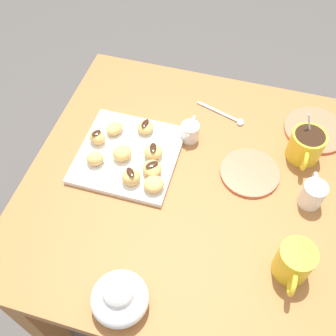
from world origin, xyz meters
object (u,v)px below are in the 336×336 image
saucer_coral_right (250,173)px  beignet_7 (95,158)px  beignet_3 (154,184)px  saucer_coral_left (315,130)px  dining_table (183,207)px  beignet_6 (115,128)px  beignet_8 (145,127)px  beignet_5 (122,153)px  coffee_mug_yellow_right (294,262)px  ice_cream_bowl (120,298)px  beignet_2 (153,152)px  beignet_4 (97,138)px  cream_pitcher_white (313,193)px  beignet_1 (152,169)px  pastry_plate_square (128,155)px  beignet_0 (131,177)px  coffee_mug_yellow_left (306,145)px  chocolate_sauce_pitcher (190,131)px

saucer_coral_right → beignet_7: beignet_7 is taller
beignet_3 → saucer_coral_left: bearing=129.9°
dining_table → beignet_6: 0.31m
beignet_8 → beignet_5: bearing=-16.2°
beignet_8 → coffee_mug_yellow_right: bearing=55.6°
saucer_coral_right → beignet_7: 0.42m
saucer_coral_right → beignet_6: 0.40m
ice_cream_bowl → beignet_5: bearing=-161.0°
beignet_2 → beignet_4: size_ratio=1.05×
cream_pitcher_white → saucer_coral_right: size_ratio=0.65×
beignet_4 → beignet_5: 0.09m
saucer_coral_right → ice_cream_bowl: bearing=-27.1°
saucer_coral_right → coffee_mug_yellow_right: bearing=27.8°
beignet_1 → beignet_7: beignet_7 is taller
pastry_plate_square → beignet_7: size_ratio=5.75×
coffee_mug_yellow_right → beignet_5: bearing=-112.3°
pastry_plate_square → coffee_mug_yellow_right: coffee_mug_yellow_right is taller
pastry_plate_square → beignet_4: (-0.01, -0.10, 0.03)m
beignet_0 → beignet_5: (-0.07, -0.05, -0.00)m
beignet_3 → coffee_mug_yellow_left: bearing=121.8°
beignet_3 → beignet_2: bearing=-162.3°
coffee_mug_yellow_left → chocolate_sauce_pitcher: bearing=-86.0°
saucer_coral_left → beignet_5: (0.26, -0.51, 0.03)m
chocolate_sauce_pitcher → beignet_6: (0.05, -0.21, 0.00)m
beignet_3 → beignet_8: size_ratio=1.10×
dining_table → beignet_4: beignet_4 is taller
cream_pitcher_white → chocolate_sauce_pitcher: 0.37m
chocolate_sauce_pitcher → beignet_5: (0.13, -0.16, 0.00)m
saucer_coral_right → beignet_8: (-0.06, -0.31, 0.03)m
beignet_5 → beignet_1: bearing=74.5°
chocolate_sauce_pitcher → beignet_2: bearing=-36.6°
beignet_0 → saucer_coral_left: bearing=125.5°
saucer_coral_left → beignet_4: bearing=-69.2°
beignet_4 → saucer_coral_left: bearing=110.8°
beignet_1 → beignet_3: same height
beignet_4 → beignet_6: beignet_4 is taller
dining_table → beignet_7: (0.02, -0.25, 0.17)m
coffee_mug_yellow_left → beignet_1: (0.18, -0.38, -0.01)m
cream_pitcher_white → saucer_coral_right: (-0.05, -0.16, -0.03)m
beignet_3 → dining_table: bearing=127.2°
saucer_coral_right → beignet_6: beignet_6 is taller
ice_cream_bowl → saucer_coral_right: size_ratio=0.78×
beignet_2 → beignet_0: bearing=-18.2°
dining_table → beignet_7: bearing=-85.8°
beignet_3 → beignet_5: bearing=-122.9°
pastry_plate_square → beignet_0: 0.10m
dining_table → coffee_mug_yellow_right: 0.39m
pastry_plate_square → chocolate_sauce_pitcher: 0.19m
cream_pitcher_white → saucer_coral_left: cream_pitcher_white is taller
beignet_1 → beignet_6: size_ratio=1.02×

